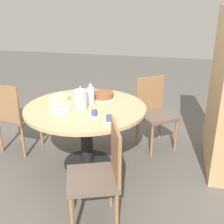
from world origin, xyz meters
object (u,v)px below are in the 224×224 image
Objects in this scene: chair_a at (15,115)px; cup_a at (79,96)px; coffee_pot at (81,99)px; cup_c at (109,119)px; cake_main at (103,95)px; cake_second at (60,99)px; cup_b at (94,114)px; chair_b at (100,173)px; chair_c at (155,111)px; water_bottle at (91,95)px.

cup_a is (-0.15, 0.80, 0.26)m from chair_a.
coffee_pot is 0.47m from cup_c.
chair_a is 1.13m from cake_main.
cup_c is at bearing 40.60° from cup_a.
cup_b is (0.34, 0.52, -0.01)m from cake_second.
cup_a is 1.00× the size of cup_b.
chair_b reaches higher than cup_c.
cake_second is at bearing 169.02° from chair_c.
coffee_pot is at bearing -20.60° from cake_main.
chair_b is at bearing -139.70° from chair_c.
cake_main is at bearing 159.40° from coffee_pot.
cup_c is at bearing 171.07° from chair_a.
cake_second is at bearing -170.25° from chair_a.
cup_b is at bearing 5.61° from cake_main.
cake_second is at bearing -65.40° from cake_main.
cup_b is (0.34, 0.14, -0.08)m from water_bottle.
cake_main is 2.53× the size of cup_c.
coffee_pot is 0.98× the size of cake_second.
cake_second is 2.32× the size of cup_b.
water_bottle is at bearing -179.57° from chair_c.
coffee_pot reaches higher than cup_c.
water_bottle reaches higher than chair_b.
chair_b is 3.23× the size of cake_main.
chair_c is at bearing 147.27° from chair_b.
cup_c is at bearing 164.36° from chair_b.
chair_a reaches higher than cake_second.
cake_main is at bearing 101.87° from cup_a.
water_bottle reaches higher than chair_a.
chair_b is at bearing 37.44° from cake_second.
water_bottle is 2.29× the size of cup_c.
coffee_pot is 0.37m from cup_a.
cup_c is (0.44, 0.32, -0.08)m from water_bottle.
chair_c is 1.00m from cup_a.
water_bottle is (-0.97, -0.37, 0.34)m from chair_b.
cup_b is (0.88, -0.55, 0.26)m from chair_c.
cup_c is (0.27, 0.38, -0.09)m from coffee_pot.
cake_main is (0.33, -0.60, 0.27)m from chair_c.
cup_a is at bearing -159.29° from chair_a.
chair_c is (-0.54, 1.68, 0.00)m from chair_a.
chair_b is at bearing 19.71° from cup_b.
chair_b reaches higher than cake_second.
chair_b and chair_c have the same top height.
chair_a is at bearing 160.01° from chair_c.
chair_c is 8.16× the size of cup_c.
cake_main reaches higher than cup_c.
cup_b is at bearing 33.85° from cup_a.
coffee_pot is 2.27× the size of cup_c.
cake_main is at bearing -159.05° from chair_a.
cup_a is at bearing -157.75° from coffee_pot.
chair_a is at bearing -106.90° from cup_b.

